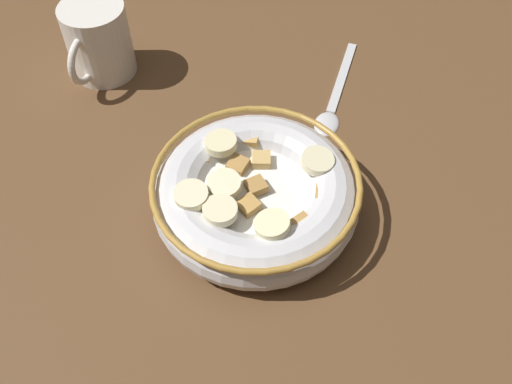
% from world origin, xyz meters
% --- Properties ---
extents(ground_plane, '(1.35, 1.35, 0.02)m').
position_xyz_m(ground_plane, '(0.00, 0.00, -0.01)').
color(ground_plane, brown).
extents(cereal_bowl, '(0.19, 0.19, 0.06)m').
position_xyz_m(cereal_bowl, '(0.00, -0.00, 0.03)').
color(cereal_bowl, silver).
rests_on(cereal_bowl, ground_plane).
extents(spoon, '(0.16, 0.03, 0.01)m').
position_xyz_m(spoon, '(-0.16, 0.04, 0.00)').
color(spoon, silver).
rests_on(spoon, ground_plane).
extents(coffee_mug, '(0.10, 0.07, 0.08)m').
position_xyz_m(coffee_mug, '(-0.14, -0.23, 0.04)').
color(coffee_mug, white).
rests_on(coffee_mug, ground_plane).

